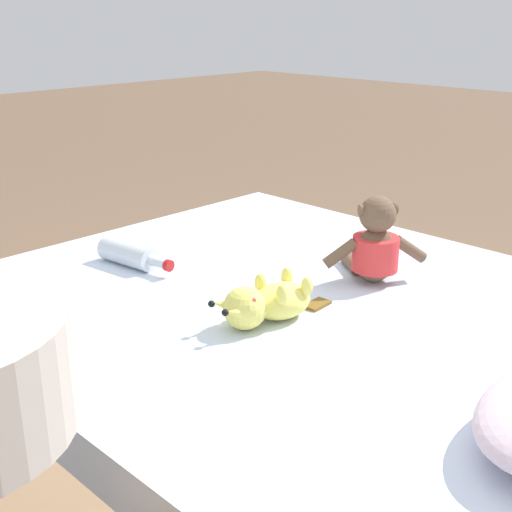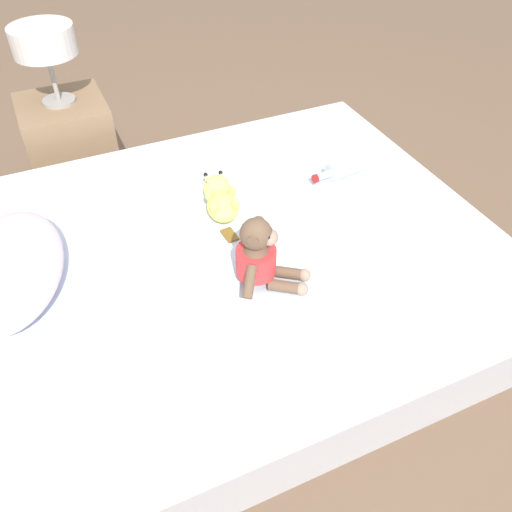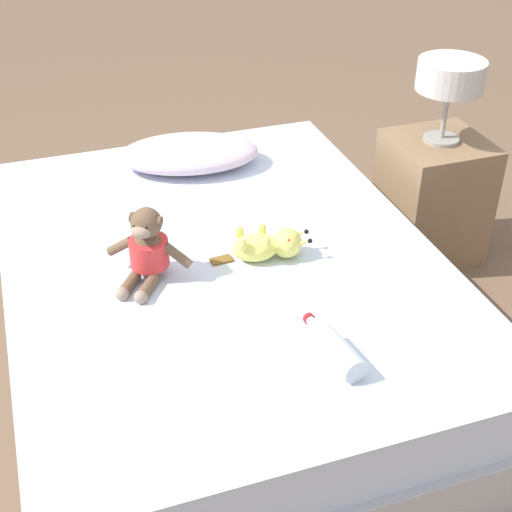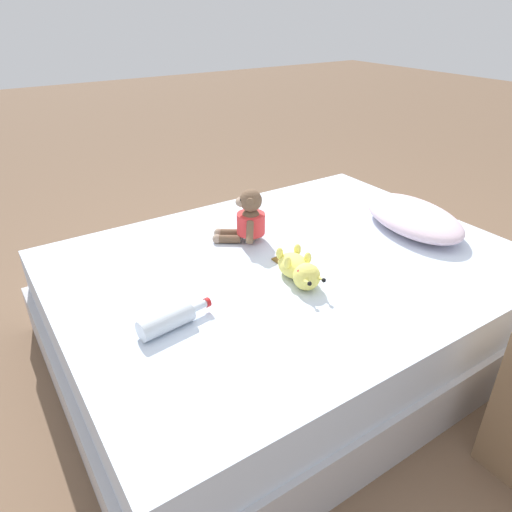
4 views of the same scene
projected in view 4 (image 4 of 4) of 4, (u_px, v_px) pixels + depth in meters
The scene contains 6 objects.
ground_plane at pixel (287, 340), 2.08m from camera, with size 16.00×16.00×0.00m, color brown.
bed at pixel (289, 303), 1.98m from camera, with size 1.41×1.87×0.41m.
pillow at pixel (413, 217), 2.12m from camera, with size 0.60×0.43×0.11m.
plush_monkey at pixel (248, 220), 1.99m from camera, with size 0.25×0.25×0.24m.
plush_yellow_creature at pixel (299, 269), 1.72m from camera, with size 0.33×0.14×0.10m.
glass_bottle at pixel (168, 320), 1.47m from camera, with size 0.09×0.26×0.07m.
Camera 4 is at (1.30, -1.02, 1.33)m, focal length 32.74 mm.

